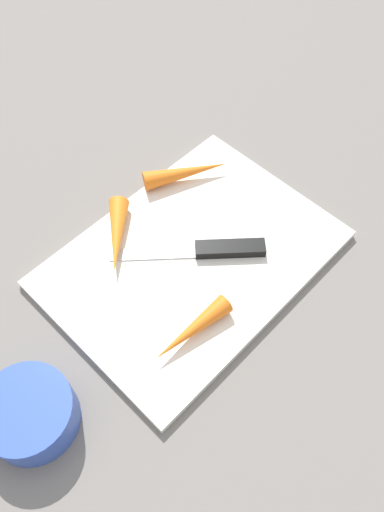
{
  "coord_description": "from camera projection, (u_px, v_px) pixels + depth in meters",
  "views": [
    {
      "loc": [
        0.25,
        0.24,
        0.56
      ],
      "look_at": [
        0.0,
        0.0,
        0.01
      ],
      "focal_mm": 35.27,
      "sensor_mm": 36.0,
      "label": 1
    }
  ],
  "objects": [
    {
      "name": "cutting_board",
      "position": [
        192.0,
        258.0,
        0.65
      ],
      "size": [
        0.36,
        0.26,
        0.01
      ],
      "primitive_type": "cube",
      "color": "silver",
      "rests_on": "ground_plane"
    },
    {
      "name": "carrot_shortest",
      "position": [
        192.0,
        330.0,
        0.58
      ],
      "size": [
        0.11,
        0.03,
        0.02
      ],
      "primitive_type": "cone",
      "rotation": [
        0.0,
        1.57,
        6.19
      ],
      "color": "orange",
      "rests_on": "cutting_board"
    },
    {
      "name": "carrot_longest",
      "position": [
        186.0,
        172.0,
        0.71
      ],
      "size": [
        0.12,
        0.08,
        0.03
      ],
      "primitive_type": "cone",
      "rotation": [
        0.0,
        1.57,
        2.62
      ],
      "color": "orange",
      "rests_on": "cutting_board"
    },
    {
      "name": "ground_plane",
      "position": [
        192.0,
        261.0,
        0.66
      ],
      "size": [
        1.4,
        1.4,
        0.0
      ],
      "primitive_type": "plane",
      "color": "slate"
    },
    {
      "name": "carrot_medium",
      "position": [
        117.0,
        236.0,
        0.65
      ],
      "size": [
        0.1,
        0.1,
        0.03
      ],
      "primitive_type": "cone",
      "rotation": [
        0.0,
        1.57,
        0.8
      ],
      "color": "orange",
      "rests_on": "cutting_board"
    },
    {
      "name": "knife",
      "position": [
        220.0,
        249.0,
        0.65
      ],
      "size": [
        0.16,
        0.15,
        0.01
      ],
      "rotation": [
        0.0,
        0.0,
        5.53
      ],
      "color": "#B7B7BC",
      "rests_on": "cutting_board"
    },
    {
      "name": "small_bowl",
      "position": [
        30.0,
        414.0,
        0.53
      ],
      "size": [
        0.1,
        0.1,
        0.05
      ],
      "primitive_type": "cylinder",
      "color": "#3351B2",
      "rests_on": "ground_plane"
    }
  ]
}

